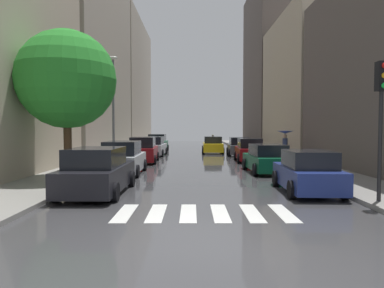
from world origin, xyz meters
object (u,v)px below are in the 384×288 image
Objects in this scene: parked_car_left_fifth at (158,143)px; parked_car_right_nearest at (308,173)px; parked_car_right_fourth at (240,147)px; parked_car_left_fourth at (155,147)px; lamp_post_left at (114,101)px; parked_car_right_third at (250,151)px; taxi_midroad at (213,145)px; parked_car_left_third at (144,151)px; parked_car_right_second at (268,159)px; parked_car_left_second at (124,159)px; parked_car_left_nearest at (98,172)px; street_tree_left at (68,80)px; pedestrian_near_tree at (286,138)px; traffic_light_right_corner at (382,100)px.

parked_car_left_fifth is 25.02m from parked_car_right_nearest.
parked_car_right_fourth reaches higher than parked_car_right_nearest.
lamp_post_left reaches higher than parked_car_left_fourth.
taxi_midroad is at bearing 16.09° from parked_car_right_third.
parked_car_left_third is 4.08m from lamp_post_left.
parked_car_right_third is at bearing -124.42° from parked_car_left_fourth.
parked_car_left_third is 1.02× the size of parked_car_left_fourth.
parked_car_left_fourth is 0.95× the size of parked_car_left_fifth.
parked_car_left_third reaches higher than parked_car_right_nearest.
parked_car_right_second is (7.47, -12.12, -0.06)m from parked_car_left_fourth.
parked_car_left_fourth is 7.58m from parked_car_right_fourth.
parked_car_left_fourth reaches higher than parked_car_right_nearest.
parked_car_left_fourth reaches higher than parked_car_right_second.
parked_car_right_nearest is 12.54m from parked_car_right_third.
parked_car_right_third is 9.02m from taxi_midroad.
parked_car_left_third reaches higher than parked_car_right_second.
parked_car_right_second is (-0.24, 6.02, -0.01)m from parked_car_right_nearest.
lamp_post_left is (-1.57, 4.86, 3.37)m from parked_car_left_second.
parked_car_left_nearest is 23.98m from parked_car_left_fifth.
parked_car_left_second is 1.10× the size of parked_car_right_fourth.
street_tree_left is (-9.87, -9.64, 3.83)m from parked_car_right_third.
parked_car_left_fourth is 0.65× the size of lamp_post_left.
parked_car_left_nearest is 1.07× the size of parked_car_right_second.
parked_car_right_third is 2.15× the size of pedestrian_near_tree.
parked_car_right_nearest is at bearing -46.86° from lamp_post_left.
lamp_post_left is at bearing 148.14° from taxi_midroad.
parked_car_left_third is at bearing 131.73° from parked_car_right_fourth.
taxi_midroad is at bearing 5.57° from parked_car_right_second.
parked_car_right_second is at bearing 17.66° from street_tree_left.
parked_car_left_third reaches higher than parked_car_left_fourth.
parked_car_left_fifth is 1.09× the size of parked_car_right_second.
pedestrian_near_tree is 12.20m from lamp_post_left.
traffic_light_right_corner is at bearing -146.30° from parked_car_right_nearest.
parked_car_left_nearest is 9.84m from traffic_light_right_corner.
traffic_light_right_corner is (9.24, -14.09, 2.45)m from parked_car_left_third.
parked_car_left_third is at bearing 35.66° from parked_car_right_nearest.
parked_car_left_third is at bearing 50.74° from parked_car_right_second.
traffic_light_right_corner is 16.71m from lamp_post_left.
parked_car_right_third is at bearing -30.69° from parked_car_left_nearest.
parked_car_left_fourth is 1.10× the size of parked_car_right_nearest.
parked_car_right_nearest is 21.43m from taxi_midroad.
parked_car_right_nearest is at bearing -135.05° from pedestrian_near_tree.
traffic_light_right_corner is at bearing -127.51° from pedestrian_near_tree.
parked_car_left_nearest is at bearing 177.84° from parked_car_left_third.
pedestrian_near_tree reaches higher than parked_car_right_second.
traffic_light_right_corner is at bearing -129.70° from parked_car_left_second.
traffic_light_right_corner is at bearing -153.82° from parked_car_left_fourth.
taxi_midroad is 24.10m from traffic_light_right_corner.
parked_car_right_fourth is 18.52m from street_tree_left.
pedestrian_near_tree is at bearing -39.49° from parked_car_left_nearest.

